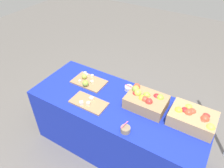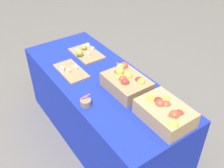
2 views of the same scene
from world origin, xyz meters
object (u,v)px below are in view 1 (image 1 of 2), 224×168
object	(u,v)px
cutting_board_front	(89,103)
sample_bowl_mid	(125,129)
sample_bowl_near	(129,88)
apple_crate_middle	(146,100)
apple_crate_left	(193,118)
cutting_board_back	(88,81)

from	to	relation	value
cutting_board_front	sample_bowl_mid	world-z (taller)	sample_bowl_mid
sample_bowl_near	apple_crate_middle	bearing A→B (deg)	-28.23
apple_crate_left	sample_bowl_mid	bearing A→B (deg)	-140.40
cutting_board_front	cutting_board_back	world-z (taller)	cutting_board_back
cutting_board_front	sample_bowl_mid	distance (m)	0.52
cutting_board_front	sample_bowl_near	distance (m)	0.48
cutting_board_back	sample_bowl_near	size ratio (longest dim) A/B	3.97
cutting_board_back	apple_crate_middle	bearing A→B (deg)	-1.07
apple_crate_middle	sample_bowl_mid	world-z (taller)	apple_crate_middle
sample_bowl_near	cutting_board_back	bearing A→B (deg)	-164.43
apple_crate_middle	sample_bowl_mid	xyz separation A→B (m)	(-0.02, -0.39, -0.05)
cutting_board_front	sample_bowl_mid	xyz separation A→B (m)	(0.50, -0.13, 0.02)
apple_crate_left	cutting_board_back	world-z (taller)	apple_crate_left
apple_crate_left	cutting_board_front	bearing A→B (deg)	-164.43
apple_crate_left	cutting_board_back	xyz separation A→B (m)	(-1.20, 0.01, -0.05)
apple_crate_left	apple_crate_middle	bearing A→B (deg)	-179.28
apple_crate_middle	sample_bowl_near	size ratio (longest dim) A/B	4.11
apple_crate_left	sample_bowl_near	size ratio (longest dim) A/B	4.25
apple_crate_middle	cutting_board_front	world-z (taller)	apple_crate_middle
apple_crate_left	cutting_board_front	xyz separation A→B (m)	(-0.99, -0.27, -0.06)
apple_crate_left	cutting_board_front	world-z (taller)	apple_crate_left
apple_crate_middle	apple_crate_left	bearing A→B (deg)	0.72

